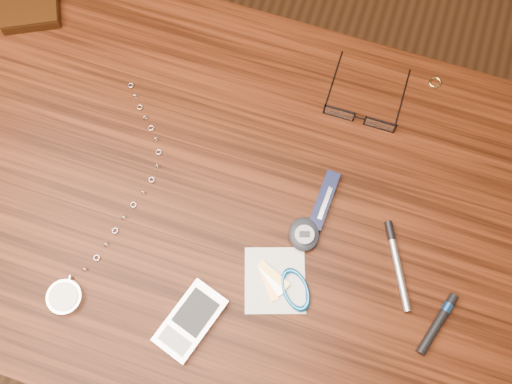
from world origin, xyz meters
TOP-DOWN VIEW (x-y plane):
  - ground at (0.00, 0.00)m, footprint 3.80×3.80m
  - desk at (0.00, 0.00)m, footprint 1.00×0.70m
  - wallet_and_card at (-0.42, 0.22)m, footprint 0.12×0.15m
  - eyeglasses at (0.18, 0.20)m, footprint 0.12×0.13m
  - gold_ring at (0.29, 0.30)m, footprint 0.03×0.03m
  - pocket_watch at (-0.15, -0.21)m, footprint 0.11×0.39m
  - pda_phone at (0.04, -0.20)m, footprint 0.09×0.12m
  - pedometer at (0.15, -0.02)m, footprint 0.06×0.07m
  - notepad_keys at (0.15, -0.10)m, footprint 0.13×0.12m
  - pocket_knife at (0.17, 0.04)m, footprint 0.03×0.10m
  - silver_pen at (0.30, -0.01)m, footprint 0.07×0.13m
  - black_blue_pen at (0.38, -0.08)m, footprint 0.04×0.10m

SIDE VIEW (x-z plane):
  - ground at x=0.00m, z-range 0.00..0.00m
  - desk at x=0.00m, z-range 0.27..1.02m
  - gold_ring at x=0.29m, z-range 0.75..0.75m
  - notepad_keys at x=0.15m, z-range 0.75..0.76m
  - silver_pen at x=0.30m, z-range 0.75..0.76m
  - pocket_knife at x=0.17m, z-range 0.75..0.76m
  - black_blue_pen at x=0.38m, z-range 0.75..0.76m
  - pocket_watch at x=-0.15m, z-range 0.75..0.76m
  - pda_phone at x=0.04m, z-range 0.75..0.77m
  - pedometer at x=0.15m, z-range 0.75..0.77m
  - wallet_and_card at x=-0.42m, z-range 0.75..0.77m
  - eyeglasses at x=0.18m, z-range 0.75..0.78m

